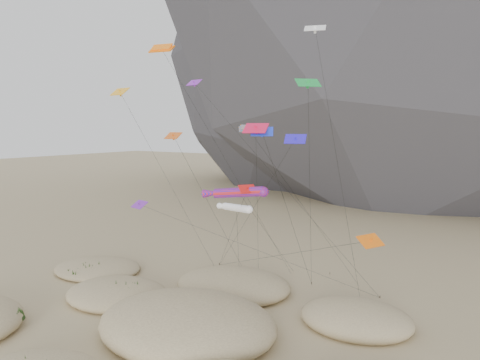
# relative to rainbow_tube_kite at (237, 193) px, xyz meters

# --- Properties ---
(ground) EXTENTS (500.00, 500.00, 0.00)m
(ground) POSITION_rel_rainbow_tube_kite_xyz_m (-3.33, -8.85, -13.08)
(ground) COLOR #CCB789
(ground) RESTS_ON ground
(dunes) EXTENTS (51.31, 37.18, 4.45)m
(dunes) POSITION_rel_rainbow_tube_kite_xyz_m (-5.04, -6.30, -12.33)
(dunes) COLOR #CCB789
(dunes) RESTS_ON ground
(dune_grass) EXTENTS (40.49, 27.64, 1.48)m
(dune_grass) POSITION_rel_rainbow_tube_kite_xyz_m (-5.72, -5.16, -12.27)
(dune_grass) COLOR black
(dune_grass) RESTS_ON ground
(kite_stakes) EXTENTS (22.98, 7.46, 0.30)m
(kite_stakes) POSITION_rel_rainbow_tube_kite_xyz_m (-1.34, 14.00, -12.93)
(kite_stakes) COLOR #3F2D1E
(kite_stakes) RESTS_ON ground
(rainbow_tube_kite) EXTENTS (7.18, 18.60, 13.89)m
(rainbow_tube_kite) POSITION_rel_rainbow_tube_kite_xyz_m (0.00, 0.00, 0.00)
(rainbow_tube_kite) COLOR red
(rainbow_tube_kite) RESTS_ON ground
(white_tube_kite) EXTENTS (7.54, 9.84, 11.51)m
(white_tube_kite) POSITION_rel_rainbow_tube_kite_xyz_m (-2.37, 3.39, -2.24)
(white_tube_kite) COLOR white
(white_tube_kite) RESTS_ON ground
(orange_parafoil) EXTENTS (10.94, 15.18, 28.80)m
(orange_parafoil) POSITION_rel_rainbow_tube_kite_xyz_m (-11.25, 2.36, 14.85)
(orange_parafoil) COLOR orange
(orange_parafoil) RESTS_ON ground
(multi_parafoil) EXTENTS (7.23, 17.08, 19.75)m
(multi_parafoil) POSITION_rel_rainbow_tube_kite_xyz_m (1.26, 0.75, 5.91)
(multi_parafoil) COLOR orange
(multi_parafoil) RESTS_ON ground
(delta_kites) EXTENTS (31.74, 18.57, 29.22)m
(delta_kites) POSITION_rel_rainbow_tube_kite_xyz_m (-0.57, 1.60, 4.91)
(delta_kites) COLOR white
(delta_kites) RESTS_ON ground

